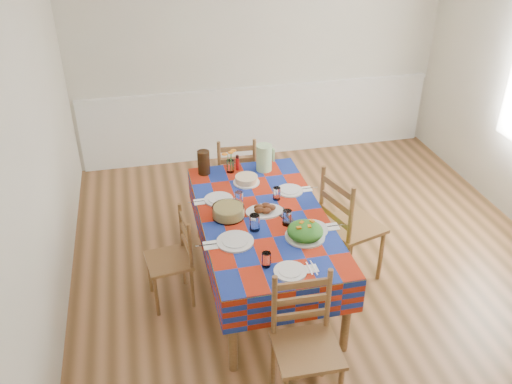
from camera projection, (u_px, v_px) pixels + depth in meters
room at (331, 138)px, 4.33m from camera, size 4.58×5.08×2.78m
wainscot at (260, 119)px, 6.85m from camera, size 4.41×0.06×0.92m
dining_table at (263, 223)px, 4.50m from camera, size 1.03×1.91×0.74m
setting_near_head at (282, 267)px, 3.84m from camera, size 0.38×0.26×0.11m
setting_left_near at (241, 235)px, 4.17m from camera, size 0.52×0.31×0.14m
setting_left_far at (225, 199)px, 4.63m from camera, size 0.46×0.27×0.12m
setting_right_near at (303, 225)px, 4.29m from camera, size 0.50×0.29×0.13m
setting_right_far at (286, 191)px, 4.74m from camera, size 0.44×0.26×0.11m
meat_platter at (264, 210)px, 4.49m from camera, size 0.32×0.23×0.06m
salad_platter at (305, 232)px, 4.17m from camera, size 0.31×0.31×0.13m
pasta_bowl at (228, 212)px, 4.42m from camera, size 0.27×0.27×0.10m
cake at (246, 180)px, 4.91m from camera, size 0.24×0.24×0.07m
serving_utensils at (287, 218)px, 4.42m from camera, size 0.14×0.31×0.01m
flower_vase at (230, 163)px, 5.06m from camera, size 0.14×0.12×0.23m
hot_sauce at (237, 162)px, 5.11m from camera, size 0.04×0.04×0.15m
green_pitcher at (264, 158)px, 5.08m from camera, size 0.15×0.15×0.25m
tea_pitcher at (204, 162)px, 5.02m from camera, size 0.11×0.11×0.23m
name_card at (296, 285)px, 3.69m from camera, size 0.07×0.02×0.02m
chair_near at (305, 345)px, 3.59m from camera, size 0.44×0.42×0.97m
chair_far at (236, 177)px, 5.61m from camera, size 0.43×0.42×0.93m
chair_left at (173, 259)px, 4.49m from camera, size 0.40×0.41×0.84m
chair_right at (348, 227)px, 4.71m from camera, size 0.56×0.58×1.06m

